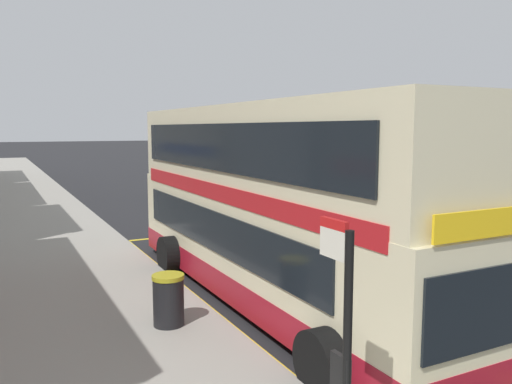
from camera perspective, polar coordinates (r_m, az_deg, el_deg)
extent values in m
plane|color=black|center=(36.50, -14.39, 0.68)|extent=(260.00, 260.00, 0.00)
cube|color=gray|center=(35.62, -25.43, 0.18)|extent=(6.00, 76.00, 0.14)
cube|color=beige|center=(11.77, 1.44, -5.47)|extent=(2.40, 11.49, 2.30)
cube|color=beige|center=(11.50, 1.47, 4.80)|extent=(2.38, 11.26, 1.90)
cube|color=maroon|center=(11.99, 1.42, -9.44)|extent=(2.42, 11.51, 0.60)
cube|color=#B2191E|center=(11.58, 1.45, 0.19)|extent=(2.43, 10.57, 0.36)
cube|color=black|center=(11.55, -4.85, -4.21)|extent=(0.04, 9.19, 0.90)
cube|color=black|center=(10.97, -4.16, 4.94)|extent=(0.04, 10.11, 1.00)
cube|color=black|center=(7.37, 23.91, -11.77)|extent=(2.11, 0.04, 1.10)
cube|color=yellow|center=(7.10, 24.36, -3.15)|extent=(1.92, 0.04, 0.36)
cylinder|color=black|center=(8.05, 7.75, -18.01)|extent=(0.56, 1.00, 1.00)
cylinder|color=black|center=(9.65, 20.82, -14.06)|extent=(0.56, 1.00, 1.00)
cylinder|color=black|center=(14.31, -9.29, -6.79)|extent=(0.56, 1.00, 1.00)
cylinder|color=black|center=(15.27, 0.00, -5.82)|extent=(0.56, 1.00, 1.00)
cube|color=yellow|center=(11.85, -5.81, -12.18)|extent=(0.16, 14.74, 0.01)
cube|color=yellow|center=(13.13, 6.29, -10.26)|extent=(0.16, 14.74, 0.01)
cube|color=yellow|center=(18.96, -9.76, -4.92)|extent=(3.07, 0.16, 0.01)
cylinder|color=black|center=(5.47, 9.98, -18.68)|extent=(0.09, 0.09, 2.79)
cube|color=silver|center=(5.26, 8.59, -5.66)|extent=(0.05, 0.42, 0.30)
cube|color=red|center=(5.22, 8.63, -3.52)|extent=(0.05, 0.42, 0.10)
cube|color=black|center=(5.58, 9.31, -19.19)|extent=(0.06, 0.28, 0.40)
cube|color=#196066|center=(30.60, -6.54, 0.91)|extent=(1.76, 4.20, 0.72)
cube|color=black|center=(30.44, -6.49, 2.13)|extent=(1.52, 1.90, 0.60)
cylinder|color=black|center=(31.55, -8.96, 0.40)|extent=(0.22, 0.60, 0.60)
cylinder|color=black|center=(32.18, -5.79, 0.58)|extent=(0.22, 0.60, 0.60)
cylinder|color=black|center=(29.11, -7.35, -0.13)|extent=(0.22, 0.60, 0.60)
cylinder|color=black|center=(29.78, -3.97, 0.08)|extent=(0.22, 0.60, 0.60)
cube|color=maroon|center=(26.08, 1.63, -0.10)|extent=(1.76, 4.20, 0.72)
cube|color=black|center=(25.91, 1.74, 1.32)|extent=(1.52, 1.90, 0.60)
cylinder|color=black|center=(26.85, -1.46, -0.67)|extent=(0.22, 0.60, 0.60)
cylinder|color=black|center=(27.70, 2.03, -0.43)|extent=(0.22, 0.60, 0.60)
cylinder|color=black|center=(24.55, 1.17, -1.40)|extent=(0.22, 0.60, 0.60)
cylinder|color=black|center=(25.48, 4.88, -1.11)|extent=(0.22, 0.60, 0.60)
cylinder|color=black|center=(10.25, -9.63, -11.87)|extent=(0.59, 0.59, 0.91)
cylinder|color=#A5991E|center=(10.10, -9.69, -9.21)|extent=(0.62, 0.62, 0.08)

